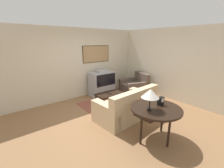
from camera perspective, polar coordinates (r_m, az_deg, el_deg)
The scene contains 12 objects.
ground_plane at distance 4.77m, azimuth 0.64°, elevation -11.53°, with size 12.00×12.00×0.00m, color #8E6642.
wall_back at distance 6.10m, azimuth -12.03°, elevation 7.66°, with size 12.00×0.10×2.70m.
wall_right at distance 6.29m, azimuth 19.81°, elevation 7.26°, with size 0.06×12.00×2.70m.
area_rug at distance 5.51m, azimuth -0.83°, elevation -7.51°, with size 1.92×1.55×0.01m.
tv at distance 6.27m, azimuth -3.78°, elevation 0.25°, with size 1.01×0.61×1.07m.
couch at distance 4.52m, azimuth 5.82°, elevation -8.68°, with size 1.91×1.09×0.92m.
armchair at distance 6.61m, azimuth 8.56°, elevation -1.02°, with size 1.24×1.23×0.88m.
coffee_table at distance 5.29m, azimuth -0.96°, elevation -4.05°, with size 0.95×0.54×0.44m.
console_table at distance 3.53m, azimuth 16.39°, elevation -9.64°, with size 1.12×1.12×0.79m.
table_lamp at distance 3.22m, azimuth 14.43°, elevation -3.59°, with size 0.37×0.37×0.47m.
mantel_clock at distance 3.63m, azimuth 18.08°, elevation -6.20°, with size 0.14×0.10×0.20m.
remote at distance 5.22m, azimuth -1.06°, elevation -3.66°, with size 0.07×0.16×0.02m.
Camera 1 is at (-2.67, -3.28, 2.21)m, focal length 24.00 mm.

